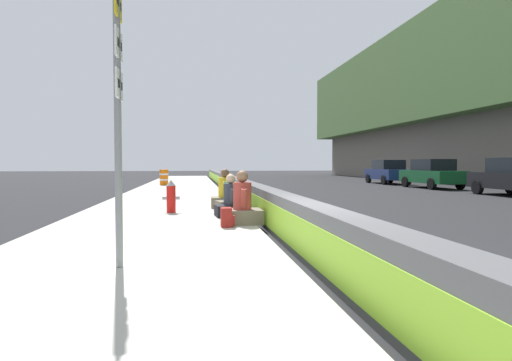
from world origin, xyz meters
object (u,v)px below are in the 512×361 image
object	(u,v)px
fire_hydrant	(171,196)
parked_car_midline	(388,172)
parked_car_fourth	(432,174)
construction_barrel	(164,177)
seated_person_far	(225,195)
backpack	(227,218)
route_sign_post	(118,101)
seated_person_rear	(231,199)
seated_person_middle	(231,203)
seated_person_foreground	(242,207)

from	to	relation	value
fire_hydrant	parked_car_midline	world-z (taller)	parked_car_midline
parked_car_fourth	construction_barrel	bearing A→B (deg)	78.80
seated_person_far	backpack	distance (m)	3.97
route_sign_post	seated_person_rear	bearing A→B (deg)	-17.18
parked_car_midline	seated_person_middle	bearing A→B (deg)	145.23
parked_car_fourth	parked_car_midline	xyz separation A→B (m)	(5.73, 0.05, 0.00)
fire_hydrant	backpack	size ratio (longest dim) A/B	2.20
seated_person_middle	seated_person_foreground	bearing A→B (deg)	-173.94
seated_person_foreground	seated_person_far	bearing A→B (deg)	2.07
fire_hydrant	seated_person_middle	bearing A→B (deg)	-124.42
seated_person_middle	route_sign_post	bearing A→B (deg)	159.97
fire_hydrant	parked_car_fourth	xyz separation A→B (m)	(11.84, -14.48, 0.27)
seated_person_rear	parked_car_fourth	bearing A→B (deg)	-47.83
route_sign_post	parked_car_midline	xyz separation A→B (m)	(23.65, -14.76, -1.37)
seated_person_rear	parked_car_midline	bearing A→B (deg)	-36.40
backpack	construction_barrel	world-z (taller)	construction_barrel
parked_car_fourth	seated_person_middle	bearing A→B (deg)	134.80
fire_hydrant	seated_person_rear	xyz separation A→B (m)	(0.18, -1.61, -0.12)
seated_person_rear	construction_barrel	bearing A→B (deg)	10.78
seated_person_foreground	parked_car_fourth	world-z (taller)	parked_car_fourth
backpack	parked_car_fourth	size ratio (longest dim) A/B	0.09
construction_barrel	route_sign_post	bearing A→B (deg)	-177.62
seated_person_rear	backpack	bearing A→B (deg)	173.71
fire_hydrant	seated_person_rear	world-z (taller)	seated_person_rear
seated_person_far	parked_car_midline	world-z (taller)	parked_car_midline
parked_car_fourth	seated_person_far	bearing A→B (deg)	129.52
fire_hydrant	seated_person_far	bearing A→B (deg)	-52.97
seated_person_middle	seated_person_far	world-z (taller)	seated_person_far
fire_hydrant	parked_car_midline	size ratio (longest dim) A/B	0.19
seated_person_middle	parked_car_fourth	world-z (taller)	parked_car_fourth
fire_hydrant	seated_person_middle	size ratio (longest dim) A/B	0.84
seated_person_foreground	construction_barrel	bearing A→B (deg)	9.36
seated_person_far	parked_car_midline	size ratio (longest dim) A/B	0.25
seated_person_middle	backpack	bearing A→B (deg)	172.54
fire_hydrant	seated_person_far	world-z (taller)	seated_person_far
seated_person_foreground	backpack	distance (m)	0.61
seated_person_foreground	backpack	xyz separation A→B (m)	(-0.45, 0.37, -0.17)
seated_person_far	backpack	xyz separation A→B (m)	(-3.96, 0.25, -0.17)
route_sign_post	seated_person_middle	bearing A→B (deg)	-20.03
fire_hydrant	seated_person_far	xyz separation A→B (m)	(1.15, -1.53, -0.09)
seated_person_middle	construction_barrel	size ratio (longest dim) A/B	1.10
route_sign_post	seated_person_middle	xyz separation A→B (m)	(5.04, -1.84, -1.77)
fire_hydrant	parked_car_midline	distance (m)	22.74
fire_hydrant	route_sign_post	bearing A→B (deg)	176.94
construction_barrel	seated_person_far	bearing A→B (deg)	-168.82
parked_car_midline	fire_hydrant	bearing A→B (deg)	140.60
seated_person_rear	parked_car_midline	xyz separation A→B (m)	(17.39, -12.82, 0.40)
route_sign_post	seated_person_far	xyz separation A→B (m)	(7.23, -1.85, -1.73)
construction_barrel	backpack	bearing A→B (deg)	-172.05
seated_person_rear	fire_hydrant	bearing A→B (deg)	96.47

